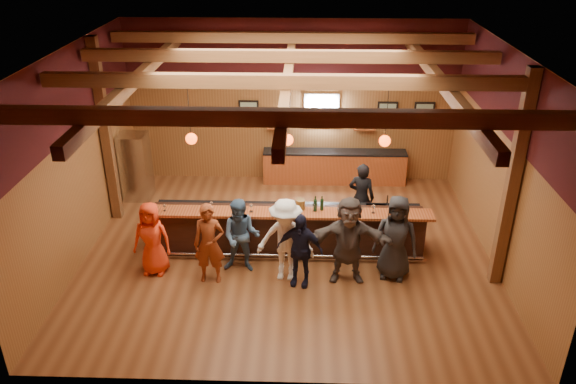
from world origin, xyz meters
The scene contains 27 objects.
room centered at (0.00, 0.06, 3.21)m, with size 9.04×9.00×4.52m.
bar_counter centered at (0.02, 0.15, 0.52)m, with size 6.30×1.07×1.11m.
back_bar_cabinet centered at (1.20, 3.72, 0.48)m, with size 4.00×0.52×0.95m.
window centered at (0.80, 3.95, 2.05)m, with size 0.95×0.09×0.95m.
framed_pictures centered at (1.67, 3.94, 2.10)m, with size 5.35×0.05×0.45m.
wine_shelves centered at (0.80, 3.88, 1.62)m, with size 3.00×0.18×0.30m.
pendant_lights centered at (0.00, 0.00, 2.71)m, with size 4.24×0.24×1.37m.
stainless_fridge centered at (-4.10, 2.60, 0.90)m, with size 0.70×0.70×1.80m, color silver.
customer_orange centered at (-2.80, -0.90, 0.82)m, with size 0.80×0.52×1.63m, color #F63917.
customer_redvest centered at (-1.55, -1.17, 0.87)m, with size 0.64×0.42×1.75m, color brown.
customer_denim centered at (-0.95, -0.77, 0.83)m, with size 0.81×0.63×1.66m, color #436286.
customer_white centered at (-0.01, -1.04, 0.92)m, with size 1.18×0.68×1.83m, color white.
customer_navy centered at (0.29, -1.23, 0.81)m, with size 0.95×0.40×1.62m, color black.
customer_brown centered at (1.27, -1.04, 0.95)m, with size 1.76×0.56×1.89m, color #504540.
customer_dark centered at (2.25, -0.89, 0.93)m, with size 0.91×0.59×1.85m, color #252527.
bartender centered at (1.72, 1.09, 0.85)m, with size 0.62×0.41×1.71m, color black.
ice_bucket centered at (0.28, -0.04, 1.22)m, with size 0.21×0.21×0.23m, color brown.
bottle_a centered at (0.75, -0.07, 1.24)m, with size 0.07×0.07×0.33m.
bottle_b centered at (0.60, -0.12, 1.25)m, with size 0.08×0.08×0.36m.
glass_a centered at (-2.66, -0.22, 1.23)m, with size 0.07×0.07×0.16m.
glass_b centered at (-1.77, -0.18, 1.24)m, with size 0.08×0.08×0.18m.
glass_c centered at (-1.66, -0.09, 1.23)m, with size 0.08×0.08×0.17m.
glass_d centered at (-0.78, -0.20, 1.25)m, with size 0.09×0.09×0.20m.
glass_e centered at (-0.26, -0.14, 1.22)m, with size 0.07×0.07×0.16m.
glass_f centered at (0.58, -0.13, 1.24)m, with size 0.08×0.08×0.18m.
glass_g centered at (1.46, -0.09, 1.23)m, with size 0.08×0.08×0.17m.
glass_h centered at (1.85, -0.17, 1.25)m, with size 0.09×0.09×0.20m.
Camera 1 is at (0.36, -10.85, 6.86)m, focal length 35.00 mm.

